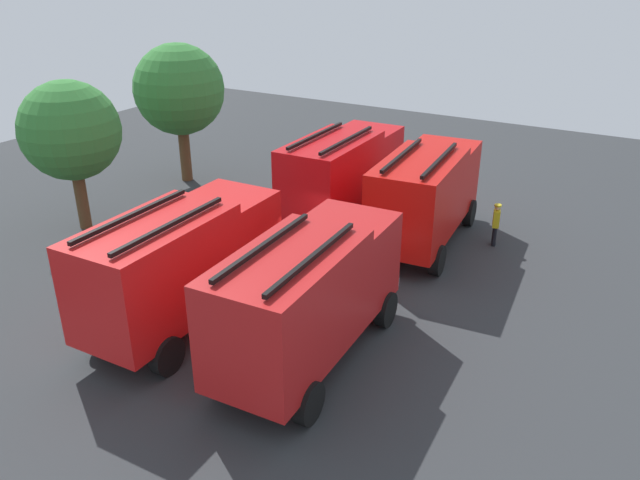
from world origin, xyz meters
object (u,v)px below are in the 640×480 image
(fire_truck_1, at_px, (426,192))
(traffic_cone_0, at_px, (227,225))
(fire_truck_3, at_px, (343,171))
(traffic_cone_1, at_px, (276,218))
(fire_truck_0, at_px, (309,292))
(firefighter_1, at_px, (496,222))
(tree_1, at_px, (70,131))
(tree_2, at_px, (179,90))
(firefighter_0, at_px, (222,223))
(fire_truck_2, at_px, (182,260))

(fire_truck_1, distance_m, traffic_cone_0, 8.08)
(fire_truck_3, height_order, traffic_cone_1, fire_truck_3)
(fire_truck_0, relative_size, fire_truck_1, 0.99)
(firefighter_1, xyz_separation_m, tree_1, (-6.80, 15.16, 3.13))
(traffic_cone_0, bearing_deg, tree_2, 53.73)
(firefighter_0, bearing_deg, fire_truck_3, -69.61)
(fire_truck_2, distance_m, tree_2, 13.83)
(fire_truck_2, bearing_deg, firefighter_1, -33.75)
(fire_truck_2, bearing_deg, fire_truck_1, -25.91)
(fire_truck_0, xyz_separation_m, fire_truck_1, (8.80, 0.13, 0.00))
(fire_truck_0, bearing_deg, fire_truck_1, -1.67)
(fire_truck_2, relative_size, firefighter_1, 4.31)
(fire_truck_2, distance_m, firefighter_0, 5.71)
(fire_truck_1, relative_size, tree_2, 1.11)
(fire_truck_1, height_order, tree_1, tree_1)
(tree_2, bearing_deg, traffic_cone_1, -110.44)
(fire_truck_0, height_order, tree_2, tree_2)
(fire_truck_3, relative_size, firefighter_1, 4.31)
(fire_truck_1, height_order, fire_truck_2, same)
(tree_2, bearing_deg, tree_1, -176.86)
(fire_truck_1, height_order, firefighter_1, fire_truck_1)
(fire_truck_0, distance_m, tree_1, 13.42)
(fire_truck_2, relative_size, fire_truck_3, 1.00)
(fire_truck_2, distance_m, firefighter_1, 12.30)
(fire_truck_3, xyz_separation_m, firefighter_1, (0.66, -6.37, -1.21))
(fire_truck_3, distance_m, tree_1, 10.90)
(traffic_cone_1, bearing_deg, firefighter_0, 165.19)
(fire_truck_1, relative_size, fire_truck_3, 1.02)
(fire_truck_2, bearing_deg, fire_truck_3, -2.49)
(fire_truck_0, height_order, fire_truck_1, same)
(firefighter_0, height_order, firefighter_1, firefighter_0)
(fire_truck_3, height_order, tree_2, tree_2)
(fire_truck_0, relative_size, fire_truck_3, 1.01)
(firefighter_1, distance_m, tree_1, 16.91)
(firefighter_0, height_order, tree_2, tree_2)
(tree_2, relative_size, traffic_cone_0, 9.53)
(fire_truck_0, xyz_separation_m, fire_truck_3, (9.46, 4.06, 0.00))
(fire_truck_0, bearing_deg, tree_2, 50.25)
(fire_truck_1, bearing_deg, tree_1, 108.43)
(tree_1, distance_m, tree_2, 6.74)
(tree_2, xyz_separation_m, traffic_cone_1, (-2.66, -7.15, -4.13))
(firefighter_0, height_order, traffic_cone_0, firefighter_0)
(fire_truck_1, distance_m, firefighter_0, 7.86)
(fire_truck_0, xyz_separation_m, firefighter_1, (10.12, -2.30, -1.21))
(fire_truck_0, height_order, tree_1, tree_1)
(tree_1, bearing_deg, firefighter_0, -76.72)
(fire_truck_0, bearing_deg, fire_truck_2, 90.45)
(traffic_cone_1, bearing_deg, tree_1, 120.90)
(fire_truck_0, height_order, firefighter_1, fire_truck_0)
(fire_truck_2, bearing_deg, firefighter_0, 25.46)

